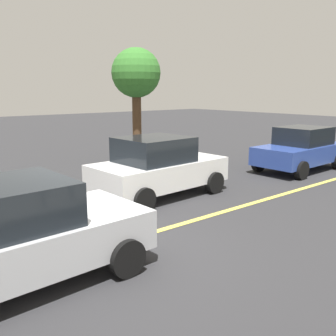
{
  "coord_description": "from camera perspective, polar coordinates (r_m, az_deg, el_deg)",
  "views": [
    {
      "loc": [
        -3.28,
        -6.08,
        2.98
      ],
      "look_at": [
        1.73,
        0.07,
        1.34
      ],
      "focal_mm": 40.21,
      "sensor_mm": 36.0,
      "label": 1
    }
  ],
  "objects": [
    {
      "name": "ground_plane",
      "position": [
        7.53,
        -10.16,
        -11.85
      ],
      "size": [
        80.0,
        80.0,
        0.0
      ],
      "primitive_type": "plane",
      "color": "#2D2D30"
    },
    {
      "name": "lane_marking_centre",
      "position": [
        9.24,
        6.42,
        -7.19
      ],
      "size": [
        28.0,
        0.16,
        0.01
      ],
      "primitive_type": "cube",
      "color": "#E0D14C"
    },
    {
      "name": "car_blue_approaching",
      "position": [
        15.07,
        19.46,
        2.75
      ],
      "size": [
        3.93,
        2.06,
        1.64
      ],
      "color": "#2D479E",
      "rests_on": "ground_plane"
    },
    {
      "name": "car_silver_behind_van",
      "position": [
        6.27,
        -22.39,
        -9.34
      ],
      "size": [
        4.13,
        2.21,
        1.65
      ],
      "color": "#B7BABF",
      "rests_on": "ground_plane"
    },
    {
      "name": "car_white_near_curb",
      "position": [
        10.72,
        -1.55,
        0.19
      ],
      "size": [
        4.01,
        2.27,
        1.71
      ],
      "color": "white",
      "rests_on": "ground_plane"
    },
    {
      "name": "tree_left_verge",
      "position": [
        15.81,
        -4.85,
        13.81
      ],
      "size": [
        2.01,
        2.01,
        4.69
      ],
      "color": "#513823",
      "rests_on": "ground_plane"
    }
  ]
}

